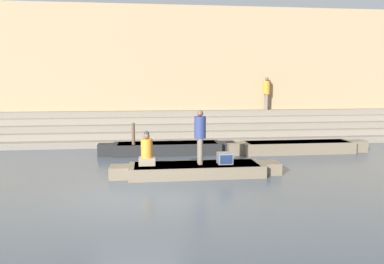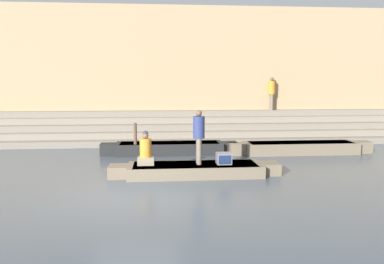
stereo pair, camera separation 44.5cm
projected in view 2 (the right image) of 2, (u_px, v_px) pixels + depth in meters
The scene contains 11 objects.
ground_plane at pixel (133, 195), 10.24m from camera, with size 120.00×120.00×0.00m, color #4C5660.
ghat_steps at pixel (146, 130), 19.39m from camera, with size 36.00×3.03×1.51m.
back_wall at pixel (146, 73), 20.67m from camera, with size 34.20×1.28×7.11m.
rowboat_main at pixel (195, 169), 12.29m from camera, with size 5.61×1.42×0.39m.
person_standing at pixel (199, 133), 12.16m from camera, with size 0.38×0.38×1.77m.
person_rowing at pixel (146, 151), 12.13m from camera, with size 0.53×0.42×1.12m.
tv_set at pixel (224, 158), 12.28m from camera, with size 0.48×0.46×0.36m.
moored_boat_shore at pixel (301, 148), 16.04m from camera, with size 6.19×1.08×0.50m.
moored_boat_distant at pixel (170, 148), 15.93m from camera, with size 5.78×1.08×0.50m.
mooring_post at pixel (135, 140), 15.44m from camera, with size 0.13×0.13×1.38m, color brown.
person_on_steps at pixel (271, 91), 20.50m from camera, with size 0.39×0.39×1.79m.
Camera 2 is at (0.76, -10.01, 3.08)m, focal length 35.00 mm.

